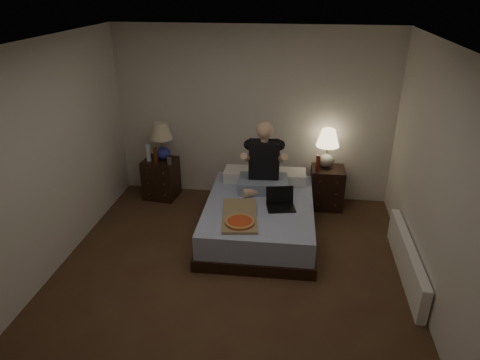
# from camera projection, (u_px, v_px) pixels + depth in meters

# --- Properties ---
(floor) EXTENTS (4.00, 4.50, 0.00)m
(floor) POSITION_uv_depth(u_px,v_px,m) (229.00, 285.00, 4.65)
(floor) COLOR brown
(floor) RESTS_ON ground
(ceiling) EXTENTS (4.00, 4.50, 0.00)m
(ceiling) POSITION_uv_depth(u_px,v_px,m) (225.00, 47.00, 3.60)
(ceiling) COLOR white
(ceiling) RESTS_ON ground
(wall_back) EXTENTS (4.00, 0.00, 2.50)m
(wall_back) POSITION_uv_depth(u_px,v_px,m) (253.00, 116.00, 6.14)
(wall_back) COLOR silver
(wall_back) RESTS_ON ground
(wall_left) EXTENTS (0.00, 4.50, 2.50)m
(wall_left) POSITION_uv_depth(u_px,v_px,m) (35.00, 170.00, 4.38)
(wall_left) COLOR silver
(wall_left) RESTS_ON ground
(wall_right) EXTENTS (0.00, 4.50, 2.50)m
(wall_right) POSITION_uv_depth(u_px,v_px,m) (444.00, 195.00, 3.87)
(wall_right) COLOR silver
(wall_right) RESTS_ON ground
(bed) EXTENTS (1.39, 1.83, 0.45)m
(bed) POSITION_uv_depth(u_px,v_px,m) (259.00, 218.00, 5.52)
(bed) COLOR #566CAC
(bed) RESTS_ON floor
(nightstand_left) EXTENTS (0.51, 0.47, 0.60)m
(nightstand_left) POSITION_uv_depth(u_px,v_px,m) (161.00, 178.00, 6.45)
(nightstand_left) COLOR black
(nightstand_left) RESTS_ON floor
(nightstand_right) EXTENTS (0.47, 0.43, 0.60)m
(nightstand_right) POSITION_uv_depth(u_px,v_px,m) (327.00, 188.00, 6.16)
(nightstand_right) COLOR black
(nightstand_right) RESTS_ON floor
(lamp_left) EXTENTS (0.40, 0.40, 0.56)m
(lamp_left) POSITION_uv_depth(u_px,v_px,m) (162.00, 141.00, 6.23)
(lamp_left) COLOR navy
(lamp_left) RESTS_ON nightstand_left
(lamp_right) EXTENTS (0.35, 0.35, 0.56)m
(lamp_right) POSITION_uv_depth(u_px,v_px,m) (327.00, 148.00, 5.97)
(lamp_right) COLOR gray
(lamp_right) RESTS_ON nightstand_right
(water_bottle) EXTENTS (0.07, 0.07, 0.25)m
(water_bottle) POSITION_uv_depth(u_px,v_px,m) (148.00, 153.00, 6.23)
(water_bottle) COLOR white
(water_bottle) RESTS_ON nightstand_left
(soda_can) EXTENTS (0.07, 0.07, 0.10)m
(soda_can) POSITION_uv_depth(u_px,v_px,m) (169.00, 161.00, 6.15)
(soda_can) COLOR #9F9F9A
(soda_can) RESTS_ON nightstand_left
(beer_bottle_left) EXTENTS (0.06, 0.06, 0.23)m
(beer_bottle_left) POSITION_uv_depth(u_px,v_px,m) (155.00, 155.00, 6.17)
(beer_bottle_left) COLOR #58290C
(beer_bottle_left) RESTS_ON nightstand_left
(beer_bottle_right) EXTENTS (0.06, 0.06, 0.23)m
(beer_bottle_right) POSITION_uv_depth(u_px,v_px,m) (318.00, 163.00, 5.92)
(beer_bottle_right) COLOR #611B0D
(beer_bottle_right) RESTS_ON nightstand_right
(person) EXTENTS (0.70, 0.58, 0.93)m
(person) POSITION_uv_depth(u_px,v_px,m) (264.00, 157.00, 5.58)
(person) COLOR black
(person) RESTS_ON bed
(laptop) EXTENTS (0.39, 0.35, 0.24)m
(laptop) POSITION_uv_depth(u_px,v_px,m) (281.00, 200.00, 5.24)
(laptop) COLOR black
(laptop) RESTS_ON bed
(pizza_box) EXTENTS (0.50, 0.81, 0.08)m
(pizza_box) POSITION_uv_depth(u_px,v_px,m) (240.00, 223.00, 4.90)
(pizza_box) COLOR tan
(pizza_box) RESTS_ON bed
(radiator) EXTENTS (0.10, 1.60, 0.40)m
(radiator) POSITION_uv_depth(u_px,v_px,m) (407.00, 260.00, 4.74)
(radiator) COLOR white
(radiator) RESTS_ON floor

